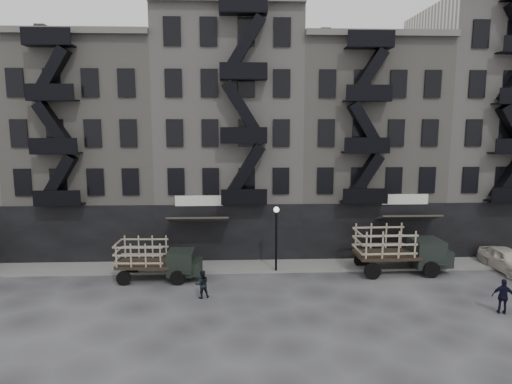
{
  "coord_description": "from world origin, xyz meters",
  "views": [
    {
      "loc": [
        0.53,
        -25.31,
        9.61
      ],
      "look_at": [
        1.78,
        4.0,
        5.01
      ],
      "focal_mm": 32.0,
      "sensor_mm": 36.0,
      "label": 1
    }
  ],
  "objects_px": {
    "stake_truck_west": "(156,257)",
    "car_east": "(507,260)",
    "pedestrian_mid": "(202,284)",
    "policeman": "(503,296)",
    "stake_truck_east": "(400,247)"
  },
  "relations": [
    {
      "from": "stake_truck_west",
      "to": "car_east",
      "type": "bearing_deg",
      "value": 3.44
    },
    {
      "from": "pedestrian_mid",
      "to": "policeman",
      "type": "bearing_deg",
      "value": 152.82
    },
    {
      "from": "stake_truck_east",
      "to": "policeman",
      "type": "relative_size",
      "value": 3.36
    },
    {
      "from": "stake_truck_west",
      "to": "stake_truck_east",
      "type": "distance_m",
      "value": 15.24
    },
    {
      "from": "stake_truck_west",
      "to": "pedestrian_mid",
      "type": "distance_m",
      "value": 4.29
    },
    {
      "from": "car_east",
      "to": "policeman",
      "type": "distance_m",
      "value": 7.53
    },
    {
      "from": "policeman",
      "to": "car_east",
      "type": "bearing_deg",
      "value": -100.35
    },
    {
      "from": "stake_truck_east",
      "to": "car_east",
      "type": "height_order",
      "value": "stake_truck_east"
    },
    {
      "from": "stake_truck_west",
      "to": "pedestrian_mid",
      "type": "xyz_separation_m",
      "value": [
        2.97,
        -3.02,
        -0.66
      ]
    },
    {
      "from": "stake_truck_west",
      "to": "policeman",
      "type": "distance_m",
      "value": 19.12
    },
    {
      "from": "stake_truck_east",
      "to": "car_east",
      "type": "relative_size",
      "value": 1.35
    },
    {
      "from": "policeman",
      "to": "stake_truck_west",
      "type": "bearing_deg",
      "value": 4.73
    },
    {
      "from": "pedestrian_mid",
      "to": "policeman",
      "type": "distance_m",
      "value": 15.5
    },
    {
      "from": "pedestrian_mid",
      "to": "car_east",
      "type": "bearing_deg",
      "value": 173.55
    },
    {
      "from": "stake_truck_west",
      "to": "car_east",
      "type": "relative_size",
      "value": 1.15
    }
  ]
}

